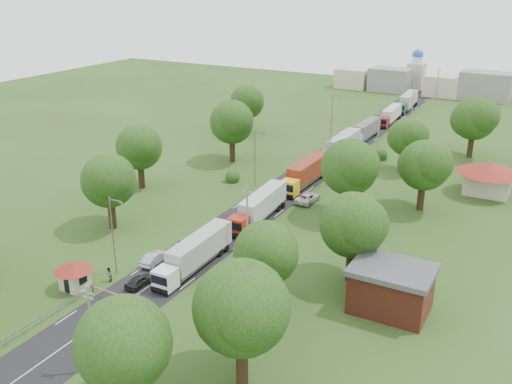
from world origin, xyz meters
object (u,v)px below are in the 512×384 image
Objects in this scene: car_lane_mid at (154,258)px; pedestrian_near at (117,308)px; car_lane_front at (140,281)px; info_sign at (354,149)px; guard_booth at (74,272)px; boom_barrier at (114,294)px; truck_0 at (195,253)px.

car_lane_mid is 11.65m from pedestrian_near.
info_sign is at bearing -91.94° from car_lane_front.
pedestrian_near is (-4.48, -61.81, -2.23)m from info_sign.
pedestrian_near is at bearing 110.94° from car_lane_front.
pedestrian_near is (7.92, -1.81, -1.39)m from guard_booth.
guard_booth is 61.27m from info_sign.
truck_0 reaches higher than boom_barrier.
boom_barrier is at bearing 95.50° from car_lane_mid.
info_sign is 2.65× the size of pedestrian_near.
info_sign is 0.92× the size of car_lane_mid.
truck_0 is at bearing 71.38° from boom_barrier.
info_sign is (6.56, 60.00, 2.11)m from boom_barrier.
truck_0 is at bearing 48.66° from guard_booth.
pedestrian_near is (1.72, -5.78, 0.11)m from car_lane_front.
car_lane_front is (-3.27, -6.80, -1.43)m from truck_0.
guard_booth is 8.24m from pedestrian_near.
truck_0 is (3.63, 10.76, 1.20)m from boom_barrier.
car_lane_mid is at bearing 65.52° from guard_booth.
car_lane_mid is (-1.64, 9.22, -0.16)m from boom_barrier.
guard_booth is at bearing 60.92° from car_lane_mid.
info_sign is at bearing 83.76° from boom_barrier.
guard_booth is at bearing -179.99° from boom_barrier.
guard_booth reaches higher than pedestrian_near.
guard_booth reaches higher than car_lane_mid.
car_lane_front is at bearing -115.67° from truck_0.
truck_0 is 3.67× the size of car_lane_front.
pedestrian_near is at bearing -94.15° from info_sign.
car_lane_mid reaches higher than boom_barrier.
car_lane_mid is at bearing -99.17° from info_sign.
boom_barrier is 60.39m from info_sign.
truck_0 reaches higher than guard_booth.
car_lane_mid is at bearing -163.71° from truck_0.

